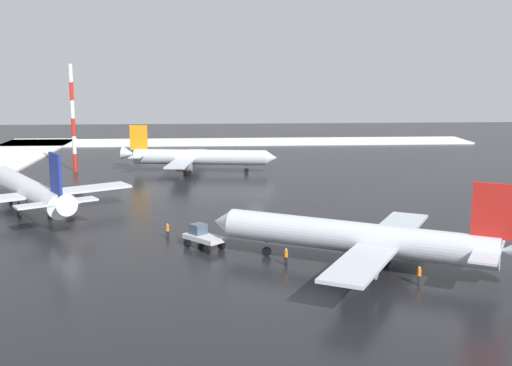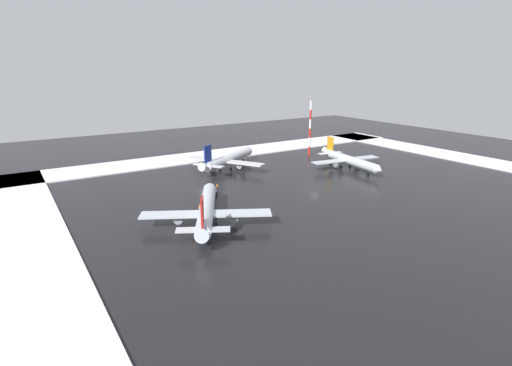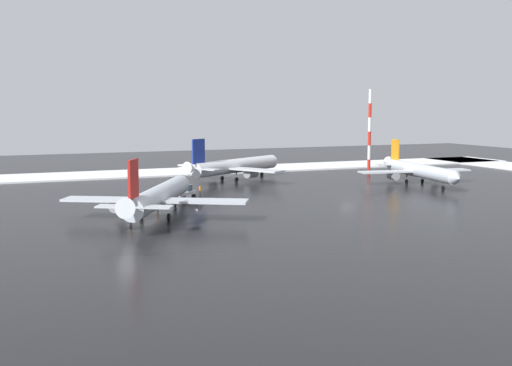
{
  "view_description": "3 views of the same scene",
  "coord_description": "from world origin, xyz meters",
  "views": [
    {
      "loc": [
        93.57,
        -5.76,
        19.22
      ],
      "look_at": [
        12.23,
        -0.67,
        4.19
      ],
      "focal_mm": 45.0,
      "sensor_mm": 36.0,
      "label": 1
    },
    {
      "loc": [
        67.87,
        77.1,
        30.59
      ],
      "look_at": [
        17.57,
        -1.6,
        3.46
      ],
      "focal_mm": 28.0,
      "sensor_mm": 36.0,
      "label": 2
    },
    {
      "loc": [
        57.08,
        95.67,
        15.88
      ],
      "look_at": [
        18.18,
        2.15,
        3.5
      ],
      "focal_mm": 45.0,
      "sensor_mm": 36.0,
      "label": 3
    }
  ],
  "objects": [
    {
      "name": "ground_plane",
      "position": [
        0.0,
        0.0,
        0.0
      ],
      "size": [
        240.0,
        240.0,
        0.0
      ],
      "primitive_type": "plane",
      "color": "black"
    },
    {
      "name": "snow_bank_far",
      "position": [
        0.0,
        -50.0,
        0.18
      ],
      "size": [
        152.0,
        16.0,
        0.36
      ],
      "primitive_type": "cube",
      "color": "white",
      "rests_on": "ground_plane"
    },
    {
      "name": "snow_bank_left",
      "position": [
        -67.0,
        0.0,
        0.18
      ],
      "size": [
        14.0,
        116.0,
        0.36
      ],
      "primitive_type": "cube",
      "color": "white",
      "rests_on": "ground_plane"
    },
    {
      "name": "snow_bank_right",
      "position": [
        67.0,
        0.0,
        0.18
      ],
      "size": [
        14.0,
        116.0,
        0.36
      ],
      "primitive_type": "cube",
      "color": "white",
      "rests_on": "ground_plane"
    },
    {
      "name": "airplane_foreground_jet",
      "position": [
        35.51,
        7.97,
        3.06
      ],
      "size": [
        24.38,
        28.55,
        9.27
      ],
      "rotation": [
        0.0,
        0.0,
        4.21
      ],
      "color": "silver",
      "rests_on": "ground_plane"
    },
    {
      "name": "airplane_distant_tail",
      "position": [
        9.59,
        -30.28,
        3.06
      ],
      "size": [
        27.91,
        23.91,
        9.25
      ],
      "rotation": [
        0.0,
        0.0,
        3.69
      ],
      "color": "silver",
      "rests_on": "ground_plane"
    },
    {
      "name": "airplane_far_rear",
      "position": [
        -21.93,
        -9.39,
        2.81
      ],
      "size": [
        23.81,
        28.57,
        8.49
      ],
      "rotation": [
        0.0,
        0.0,
        1.43
      ],
      "color": "silver",
      "rests_on": "ground_plane"
    },
    {
      "name": "pushback_tug",
      "position": [
        27.27,
        -7.33,
        1.28
      ],
      "size": [
        4.89,
        4.72,
        2.5
      ],
      "rotation": [
        0.0,
        0.0,
        3.88
      ],
      "color": "silver",
      "rests_on": "ground_plane"
    },
    {
      "name": "ground_crew_beside_wing",
      "position": [
        23.26,
        -11.32,
        0.97
      ],
      "size": [
        0.36,
        0.36,
        1.71
      ],
      "rotation": [
        0.0,
        0.0,
        0.24
      ],
      "color": "black",
      "rests_on": "ground_plane"
    },
    {
      "name": "ground_crew_near_tug",
      "position": [
        40.29,
        12.06,
        0.97
      ],
      "size": [
        0.36,
        0.36,
        1.71
      ],
      "rotation": [
        0.0,
        0.0,
        3.9
      ],
      "color": "black",
      "rests_on": "ground_plane"
    },
    {
      "name": "ground_crew_mid_apron",
      "position": [
        33.91,
        0.9,
        0.97
      ],
      "size": [
        0.36,
        0.36,
        1.71
      ],
      "rotation": [
        0.0,
        0.0,
        2.53
      ],
      "color": "black",
      "rests_on": "ground_plane"
    },
    {
      "name": "antenna_mast",
      "position": [
        -24.36,
        -31.58,
        9.72
      ],
      "size": [
        0.7,
        0.7,
        19.44
      ],
      "color": "red",
      "rests_on": "ground_plane"
    }
  ]
}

